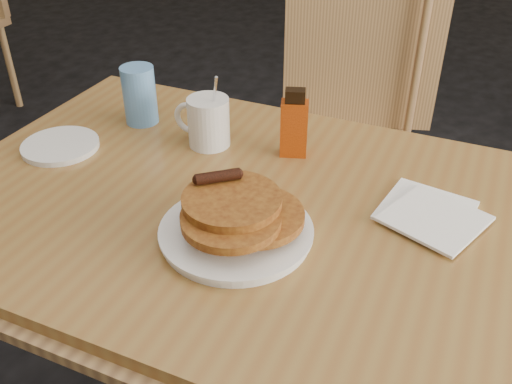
% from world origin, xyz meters
% --- Properties ---
extents(main_table, '(1.23, 0.83, 0.75)m').
position_xyz_m(main_table, '(-0.05, 0.08, 0.71)').
color(main_table, olive).
rests_on(main_table, floor).
extents(chair_main_far, '(0.58, 0.59, 1.03)m').
position_xyz_m(chair_main_far, '(-0.05, 0.81, 0.62)').
color(chair_main_far, '#AB8450').
rests_on(chair_main_far, floor).
extents(pancake_plate, '(0.26, 0.26, 0.10)m').
position_xyz_m(pancake_plate, '(-0.02, -0.03, 0.78)').
color(pancake_plate, white).
rests_on(pancake_plate, main_table).
extents(coffee_mug, '(0.13, 0.09, 0.17)m').
position_xyz_m(coffee_mug, '(-0.22, 0.24, 0.80)').
color(coffee_mug, white).
rests_on(coffee_mug, main_table).
extents(syrup_bottle, '(0.06, 0.05, 0.15)m').
position_xyz_m(syrup_bottle, '(-0.03, 0.27, 0.82)').
color(syrup_bottle, maroon).
rests_on(syrup_bottle, main_table).
extents(napkin_stack, '(0.20, 0.21, 0.01)m').
position_xyz_m(napkin_stack, '(0.27, 0.16, 0.76)').
color(napkin_stack, white).
rests_on(napkin_stack, main_table).
extents(blue_tumbler, '(0.09, 0.09, 0.13)m').
position_xyz_m(blue_tumbler, '(-0.41, 0.27, 0.82)').
color(blue_tumbler, '#5A93D4').
rests_on(blue_tumbler, main_table).
extents(side_saucer, '(0.17, 0.17, 0.01)m').
position_xyz_m(side_saucer, '(-0.50, 0.10, 0.76)').
color(side_saucer, white).
rests_on(side_saucer, main_table).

